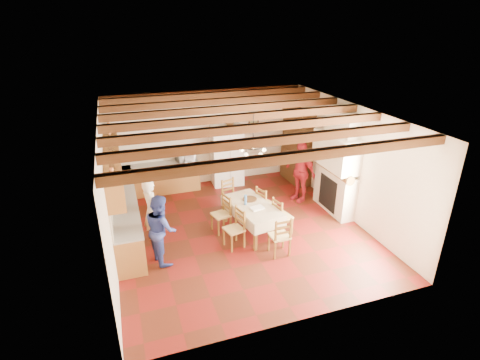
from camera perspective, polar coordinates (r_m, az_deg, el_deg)
The scene contains 31 objects.
floor at distance 9.57m, azimuth 0.01°, elevation -7.69°, with size 6.00×6.50×0.02m, color #4A1B0F.
ceiling at distance 8.41m, azimuth 0.01°, elevation 10.18°, with size 6.00×6.50×0.02m, color white.
wall_back at distance 11.83m, azimuth -5.09°, elevation 6.50°, with size 6.00×0.02×3.00m, color beige.
wall_front at distance 6.25m, azimuth 9.81°, elevation -10.47°, with size 6.00×0.02×3.00m, color beige.
wall_left at distance 8.49m, azimuth -19.61°, elevation -1.92°, with size 0.02×6.50×3.00m, color beige.
wall_right at distance 10.19m, azimuth 16.28°, elevation 2.75°, with size 0.02×6.50×3.00m, color beige.
ceiling_beams at distance 8.43m, azimuth 0.01°, elevation 9.52°, with size 6.00×6.30×0.16m, color #381D0C, non-canonical shape.
lower_cabinets_left at distance 9.90m, azimuth -17.06°, elevation -4.79°, with size 0.60×4.30×0.86m, color brown.
lower_cabinets_back at distance 11.67m, azimuth -11.93°, elevation 0.21°, with size 2.30×0.60×0.86m, color brown.
countertop_left at distance 9.70m, azimuth -17.37°, elevation -2.45°, with size 0.62×4.30×0.04m, color gray.
countertop_back at distance 11.50m, azimuth -12.12°, elevation 2.27°, with size 2.34×0.62×0.04m, color gray.
backsplash_left at distance 9.58m, azimuth -19.29°, elevation -0.94°, with size 0.03×4.30×0.60m, color beige.
backsplash_back at distance 11.66m, azimuth -12.44°, elevation 4.21°, with size 2.30×0.03×0.60m, color beige.
upper_cabinets at distance 9.33m, azimuth -18.84°, elevation 2.82°, with size 0.35×4.20×0.70m, color brown.
fireplace at distance 10.22m, azimuth 14.26°, elevation 2.45°, with size 0.56×1.60×2.80m, color beige, non-canonical shape.
wall_picture at distance 12.15m, azimuth 2.07°, elevation 8.75°, with size 0.34×0.03×0.42m, color #2F2114.
refrigerator at distance 11.86m, azimuth -2.06°, elevation 3.86°, with size 0.96×0.79×1.91m, color white.
hutch at distance 12.11m, azimuth 8.74°, elevation 5.03°, with size 0.54×1.28×2.32m, color #3B230F, non-canonical shape.
dining_table at distance 9.21m, azimuth 1.86°, elevation -4.26°, with size 1.15×1.82×0.75m.
chandelier at distance 8.58m, azimuth 2.00°, elevation 5.16°, with size 0.47×0.47×0.03m, color black.
chair_left_near at distance 8.70m, azimuth -0.94°, elevation -7.40°, with size 0.42×0.40×0.96m, color brown, non-canonical shape.
chair_left_far at distance 9.31m, azimuth -2.93°, elevation -5.20°, with size 0.42×0.40×0.96m, color brown, non-canonical shape.
chair_right_near at distance 9.29m, azimuth 6.47°, elevation -5.42°, with size 0.42×0.40×0.96m, color brown, non-canonical shape.
chair_right_far at distance 9.84m, azimuth 3.92°, elevation -3.55°, with size 0.42×0.40×0.96m, color brown, non-canonical shape.
chair_end_near at distance 8.50m, azimuth 6.06°, elevation -8.37°, with size 0.42×0.40×0.96m, color brown, non-canonical shape.
chair_end_far at distance 10.16m, azimuth -1.34°, elevation -2.59°, with size 0.42×0.40×0.96m, color brown, non-canonical shape.
person_man at distance 8.94m, azimuth -13.29°, elevation -4.72°, with size 0.60×0.39×1.64m, color white.
person_woman_blue at distance 8.28m, azimuth -11.95°, elevation -7.28°, with size 0.76×0.59×1.57m, color #2E3D8F.
person_woman_red at distance 10.86m, azimuth 9.16°, elevation 1.29°, with size 1.05×0.44×1.79m, color #A81B27.
microwave at distance 11.54m, azimuth -8.31°, elevation 3.54°, with size 0.55×0.37×0.30m, color silver.
fridge_vase at distance 11.56m, azimuth -1.61°, elevation 9.13°, with size 0.31×0.31×0.32m, color #3B230F.
Camera 1 is at (-2.62, -7.75, 4.97)m, focal length 28.00 mm.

